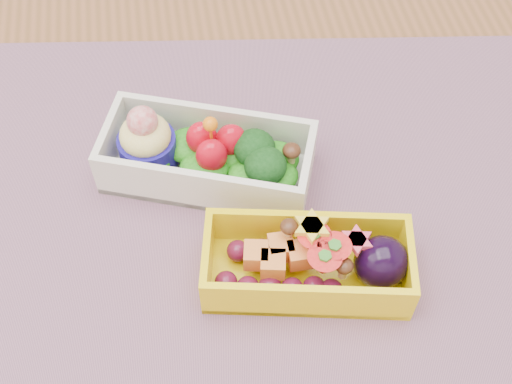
{
  "coord_description": "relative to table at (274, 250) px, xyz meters",
  "views": [
    {
      "loc": [
        -0.07,
        -0.34,
        1.23
      ],
      "look_at": [
        -0.02,
        -0.03,
        0.79
      ],
      "focal_mm": 47.81,
      "sensor_mm": 36.0,
      "label": 1
    }
  ],
  "objects": [
    {
      "name": "table",
      "position": [
        0.0,
        0.0,
        0.0
      ],
      "size": [
        1.2,
        0.8,
        0.75
      ],
      "color": "brown",
      "rests_on": "ground"
    },
    {
      "name": "placemat",
      "position": [
        -0.03,
        -0.03,
        0.1
      ],
      "size": [
        0.64,
        0.53,
        0.0
      ],
      "primitive_type": "cube",
      "rotation": [
        0.0,
        0.0,
        -0.14
      ],
      "color": "#875D71",
      "rests_on": "table"
    },
    {
      "name": "bento_white",
      "position": [
        -0.06,
        0.03,
        0.13
      ],
      "size": [
        0.19,
        0.13,
        0.07
      ],
      "rotation": [
        0.0,
        0.0,
        -0.36
      ],
      "color": "silver",
      "rests_on": "placemat"
    },
    {
      "name": "bento_yellow",
      "position": [
        0.01,
        -0.09,
        0.12
      ],
      "size": [
        0.17,
        0.1,
        0.05
      ],
      "rotation": [
        0.0,
        0.0,
        -0.2
      ],
      "color": "yellow",
      "rests_on": "placemat"
    }
  ]
}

